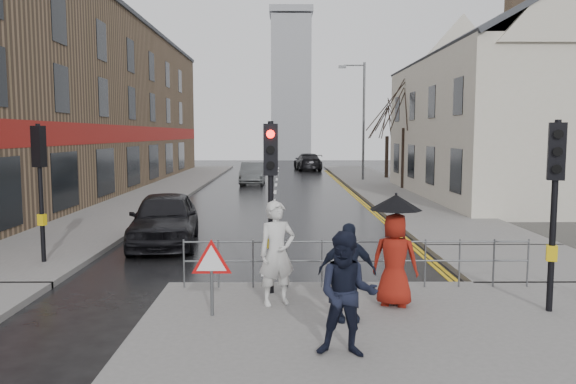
{
  "coord_description": "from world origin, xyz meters",
  "views": [
    {
      "loc": [
        0.43,
        -10.72,
        3.29
      ],
      "look_at": [
        0.58,
        4.41,
        1.72
      ],
      "focal_mm": 35.0,
      "sensor_mm": 36.0,
      "label": 1
    }
  ],
  "objects_px": {
    "pedestrian_a": "(277,253)",
    "pedestrian_b": "(347,294)",
    "car_parked": "(165,219)",
    "car_mid": "(253,173)",
    "pedestrian_d": "(347,272)",
    "pedestrian_with_umbrella": "(395,246)"
  },
  "relations": [
    {
      "from": "pedestrian_a",
      "to": "pedestrian_d",
      "type": "height_order",
      "value": "pedestrian_a"
    },
    {
      "from": "pedestrian_d",
      "to": "car_parked",
      "type": "distance_m",
      "value": 8.58
    },
    {
      "from": "pedestrian_b",
      "to": "car_parked",
      "type": "xyz_separation_m",
      "value": [
        -4.41,
        8.78,
        -0.24
      ]
    },
    {
      "from": "pedestrian_b",
      "to": "pedestrian_a",
      "type": "bearing_deg",
      "value": 121.01
    },
    {
      "from": "pedestrian_b",
      "to": "car_mid",
      "type": "height_order",
      "value": "pedestrian_b"
    },
    {
      "from": "pedestrian_a",
      "to": "car_parked",
      "type": "relative_size",
      "value": 0.41
    },
    {
      "from": "pedestrian_with_umbrella",
      "to": "car_mid",
      "type": "relative_size",
      "value": 0.48
    },
    {
      "from": "pedestrian_a",
      "to": "pedestrian_b",
      "type": "bearing_deg",
      "value": -89.7
    },
    {
      "from": "pedestrian_a",
      "to": "car_mid",
      "type": "distance_m",
      "value": 26.76
    },
    {
      "from": "pedestrian_b",
      "to": "car_parked",
      "type": "height_order",
      "value": "pedestrian_b"
    },
    {
      "from": "pedestrian_a",
      "to": "car_mid",
      "type": "relative_size",
      "value": 0.45
    },
    {
      "from": "car_parked",
      "to": "car_mid",
      "type": "xyz_separation_m",
      "value": [
        1.54,
        20.35,
        -0.08
      ]
    },
    {
      "from": "pedestrian_a",
      "to": "car_parked",
      "type": "height_order",
      "value": "pedestrian_a"
    },
    {
      "from": "car_parked",
      "to": "pedestrian_a",
      "type": "bearing_deg",
      "value": -68.08
    },
    {
      "from": "pedestrian_a",
      "to": "car_parked",
      "type": "xyz_separation_m",
      "value": [
        -3.4,
        6.34,
        -0.31
      ]
    },
    {
      "from": "pedestrian_d",
      "to": "car_parked",
      "type": "height_order",
      "value": "pedestrian_d"
    },
    {
      "from": "pedestrian_with_umbrella",
      "to": "car_parked",
      "type": "distance_m",
      "value": 8.51
    },
    {
      "from": "pedestrian_b",
      "to": "pedestrian_with_umbrella",
      "type": "relative_size",
      "value": 0.87
    },
    {
      "from": "pedestrian_a",
      "to": "pedestrian_b",
      "type": "xyz_separation_m",
      "value": [
        1.02,
        -2.44,
        -0.07
      ]
    },
    {
      "from": "pedestrian_b",
      "to": "car_mid",
      "type": "xyz_separation_m",
      "value": [
        -2.88,
        29.13,
        -0.32
      ]
    },
    {
      "from": "pedestrian_with_umbrella",
      "to": "pedestrian_d",
      "type": "bearing_deg",
      "value": -140.06
    },
    {
      "from": "pedestrian_d",
      "to": "pedestrian_b",
      "type": "bearing_deg",
      "value": -98.17
    }
  ]
}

